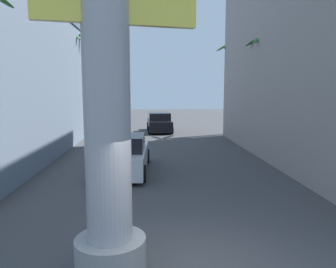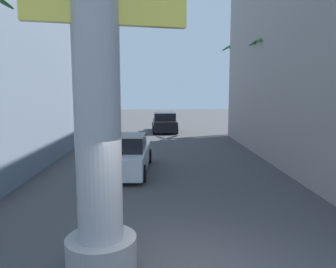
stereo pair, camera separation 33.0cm
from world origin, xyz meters
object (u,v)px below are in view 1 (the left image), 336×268
(street_lamp, at_px, (320,62))
(car_lead, at_px, (123,155))
(palm_tree_mid_right, at_px, (266,76))
(palm_tree_far_left, at_px, (68,71))
(neon_sign_pole, at_px, (106,40))
(palm_tree_far_right, at_px, (235,79))
(car_far, at_px, (159,123))
(traffic_light_mast, at_px, (17,54))

(street_lamp, distance_m, car_lead, 8.05)
(palm_tree_mid_right, bearing_deg, palm_tree_far_left, 154.36)
(car_lead, bearing_deg, neon_sign_pole, -87.23)
(car_lead, height_order, palm_tree_mid_right, palm_tree_mid_right)
(palm_tree_far_right, xyz_separation_m, palm_tree_far_left, (-11.87, -2.27, 0.38))
(car_far, bearing_deg, palm_tree_far_right, -15.81)
(palm_tree_mid_right, bearing_deg, car_lead, -152.46)
(neon_sign_pole, xyz_separation_m, car_far, (1.50, 20.68, -3.42))
(palm_tree_far_left, bearing_deg, car_lead, -64.85)
(palm_tree_mid_right, bearing_deg, traffic_light_mast, -140.33)
(neon_sign_pole, bearing_deg, palm_tree_far_left, 105.60)
(palm_tree_far_left, bearing_deg, palm_tree_far_right, 10.83)
(traffic_light_mast, bearing_deg, car_lead, 60.19)
(car_lead, bearing_deg, palm_tree_far_left, 115.15)
(traffic_light_mast, distance_m, palm_tree_far_left, 13.53)
(street_lamp, bearing_deg, traffic_light_mast, -168.05)
(palm_tree_far_right, bearing_deg, street_lamp, -92.89)
(car_far, height_order, palm_tree_far_left, palm_tree_far_left)
(car_far, bearing_deg, street_lamp, -71.95)
(neon_sign_pole, height_order, car_far, neon_sign_pole)
(neon_sign_pole, height_order, palm_tree_far_left, neon_sign_pole)
(car_lead, height_order, palm_tree_far_right, palm_tree_far_right)
(palm_tree_far_left, bearing_deg, car_far, 32.09)
(car_far, bearing_deg, neon_sign_pole, -94.14)
(car_far, height_order, palm_tree_far_right, palm_tree_far_right)
(car_lead, xyz_separation_m, palm_tree_far_left, (-4.32, 9.21, 3.89))
(car_lead, bearing_deg, palm_tree_far_right, 56.67)
(palm_tree_mid_right, relative_size, palm_tree_far_right, 0.89)
(palm_tree_far_right, bearing_deg, palm_tree_far_left, -169.17)
(street_lamp, height_order, palm_tree_far_left, palm_tree_far_left)
(car_lead, distance_m, palm_tree_far_right, 14.18)
(neon_sign_pole, distance_m, palm_tree_far_left, 17.45)
(traffic_light_mast, xyz_separation_m, palm_tree_far_right, (9.94, 15.66, -0.06))
(car_far, distance_m, palm_tree_far_right, 6.85)
(street_lamp, height_order, car_lead, street_lamp)
(car_far, relative_size, palm_tree_far_left, 0.59)
(street_lamp, relative_size, palm_tree_far_right, 0.99)
(neon_sign_pole, distance_m, palm_tree_far_right, 20.38)
(neon_sign_pole, distance_m, street_lamp, 8.42)
(traffic_light_mast, height_order, palm_tree_far_left, palm_tree_far_left)
(street_lamp, height_order, car_far, street_lamp)
(street_lamp, relative_size, traffic_light_mast, 1.15)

